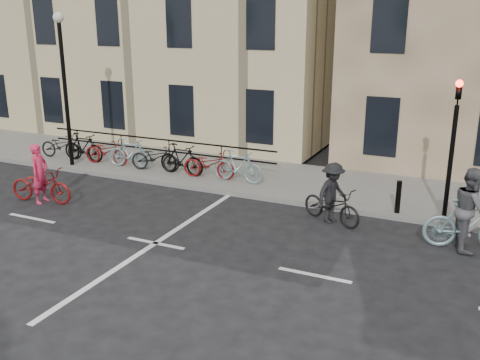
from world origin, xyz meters
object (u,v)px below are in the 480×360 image
at_px(cyclist_dark, 332,199).
at_px(cyclist_grey, 470,217).
at_px(cyclist_pink, 41,182).
at_px(traffic_light, 454,133).
at_px(lamp_post, 63,71).

bearing_deg(cyclist_dark, cyclist_grey, -71.96).
relative_size(cyclist_pink, cyclist_grey, 0.97).
height_order(traffic_light, cyclist_grey, traffic_light).
relative_size(traffic_light, cyclist_grey, 1.84).
relative_size(lamp_post, cyclist_grey, 2.49).
xyz_separation_m(lamp_post, cyclist_pink, (1.76, -3.25, -2.88)).
xyz_separation_m(cyclist_pink, cyclist_grey, (11.56, 1.69, 0.19)).
bearing_deg(cyclist_pink, lamp_post, 20.09).
xyz_separation_m(traffic_light, cyclist_grey, (0.63, -1.50, -1.65)).
bearing_deg(cyclist_grey, lamp_post, 69.60).
bearing_deg(lamp_post, cyclist_dark, -7.00).
bearing_deg(traffic_light, cyclist_dark, -156.97).
height_order(lamp_post, cyclist_pink, lamp_post).
relative_size(traffic_light, lamp_post, 0.74).
distance_m(traffic_light, cyclist_pink, 11.54).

